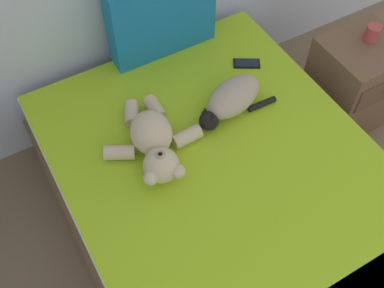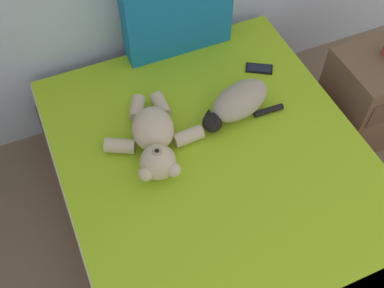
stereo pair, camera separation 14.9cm
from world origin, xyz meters
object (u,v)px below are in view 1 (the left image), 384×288
object	(u,v)px
cat	(231,99)
mug	(373,33)
patterned_cushion	(162,15)
nightstand	(353,84)
teddy_bear	(154,142)
cell_phone	(247,63)
bed	(225,199)

from	to	relation	value
cat	mug	distance (m)	0.92
patterned_cushion	nightstand	world-z (taller)	patterned_cushion
teddy_bear	cell_phone	bearing A→B (deg)	21.32
cat	mug	bearing A→B (deg)	-0.89
teddy_bear	cell_phone	distance (m)	0.78
patterned_cushion	cell_phone	distance (m)	0.54
nightstand	teddy_bear	bearing A→B (deg)	-179.67
nightstand	mug	world-z (taller)	mug
nightstand	mug	bearing A→B (deg)	36.25
cat	nightstand	distance (m)	0.93
nightstand	patterned_cushion	bearing A→B (deg)	147.35
cell_phone	mug	size ratio (longest dim) A/B	1.37
bed	teddy_bear	size ratio (longest dim) A/B	3.50
cell_phone	patterned_cushion	bearing A→B (deg)	134.85
teddy_bear	nightstand	size ratio (longest dim) A/B	0.92
nightstand	mug	size ratio (longest dim) A/B	5.10
teddy_bear	nightstand	distance (m)	1.38
teddy_bear	nightstand	xyz separation A→B (m)	(1.34, 0.01, -0.31)
nightstand	mug	distance (m)	0.36
patterned_cushion	cat	world-z (taller)	patterned_cushion
patterned_cushion	teddy_bear	world-z (taller)	patterned_cushion
cat	cell_phone	distance (m)	0.35
mug	patterned_cushion	bearing A→B (deg)	149.77
teddy_bear	patterned_cushion	bearing A→B (deg)	58.92
bed	cat	world-z (taller)	cat
cat	cell_phone	size ratio (longest dim) A/B	2.70
teddy_bear	mug	distance (m)	1.39
bed	mug	world-z (taller)	mug
bed	cell_phone	bearing A→B (deg)	49.40
patterned_cushion	cell_phone	world-z (taller)	patterned_cushion
patterned_cushion	nightstand	size ratio (longest dim) A/B	0.98
cat	nightstand	bearing A→B (deg)	-2.97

